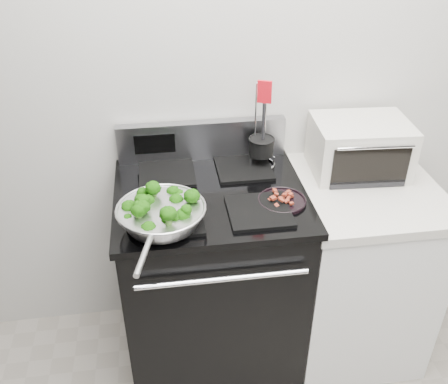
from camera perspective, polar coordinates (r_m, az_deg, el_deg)
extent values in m
cube|color=#B7B4AE|center=(2.23, 5.07, 13.95)|extent=(4.00, 0.02, 2.70)
cube|color=black|center=(2.36, -1.40, -10.16)|extent=(0.76, 0.66, 0.92)
cube|color=black|center=(2.06, -1.57, -0.42)|extent=(0.79, 0.69, 0.03)
cube|color=#99999E|center=(2.28, -2.54, 5.94)|extent=(0.76, 0.05, 0.18)
cube|color=black|center=(1.90, -6.06, -3.02)|extent=(0.24, 0.24, 0.01)
cube|color=black|center=(1.94, 4.03, -2.19)|extent=(0.24, 0.24, 0.01)
cube|color=black|center=(2.19, -6.54, 2.11)|extent=(0.24, 0.24, 0.01)
cube|color=black|center=(2.22, 2.26, 2.76)|extent=(0.24, 0.24, 0.01)
cube|color=white|center=(2.52, 14.44, -8.66)|extent=(0.60, 0.66, 0.88)
cube|color=beige|center=(2.25, 16.01, 0.21)|extent=(0.62, 0.68, 0.04)
torus|color=silver|center=(1.84, -7.22, -1.83)|extent=(0.34, 0.34, 0.01)
cylinder|color=silver|center=(1.64, -9.14, -7.13)|extent=(0.07, 0.20, 0.02)
cylinder|color=black|center=(2.01, 6.62, -1.05)|extent=(0.19, 0.19, 0.01)
cylinder|color=black|center=(2.22, 4.29, 5.19)|extent=(0.11, 0.11, 0.08)
cylinder|color=black|center=(2.18, 4.39, 7.33)|extent=(0.02, 0.02, 0.24)
cube|color=red|center=(2.11, 4.58, 11.47)|extent=(0.06, 0.03, 0.10)
cube|color=beige|center=(2.30, 15.20, 5.03)|extent=(0.43, 0.33, 0.24)
cube|color=black|center=(2.18, 16.65, 2.86)|extent=(0.33, 0.03, 0.17)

